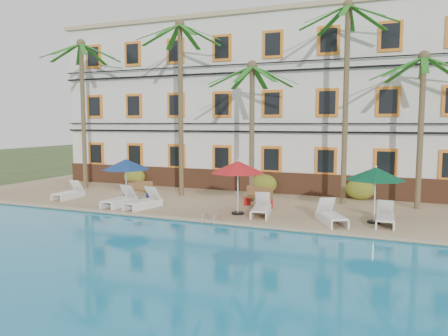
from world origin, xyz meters
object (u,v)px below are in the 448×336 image
at_px(palm_e, 422,107).
at_px(lounger_e, 331,216).
at_px(palm_a, 83,94).
at_px(pool_ladder, 211,222).
at_px(lounger_d, 261,208).
at_px(palm_c, 252,110).
at_px(palm_b, 181,85).
at_px(bench_left, 138,190).
at_px(palm_d, 346,77).
at_px(lounger_a, 69,193).
at_px(umbrella_red, 238,167).
at_px(lounger_f, 385,217).
at_px(umbrella_blue, 126,165).
at_px(lounger_c, 144,201).
at_px(bench_right, 259,197).
at_px(umbrella_green, 376,174).
at_px(lounger_b, 120,200).

xyz_separation_m(palm_e, lounger_e, (-3.26, -4.47, -4.37)).
relative_size(palm_a, palm_e, 1.24).
bearing_deg(pool_ladder, lounger_d, 54.87).
relative_size(palm_c, palm_e, 0.98).
xyz_separation_m(palm_b, palm_c, (4.10, -0.28, -1.35)).
relative_size(palm_c, bench_left, 4.54).
relative_size(palm_d, lounger_a, 5.10).
bearing_deg(pool_ladder, palm_d, 54.14).
relative_size(palm_b, palm_d, 0.97).
relative_size(umbrella_red, lounger_d, 1.16).
relative_size(lounger_a, bench_left, 1.23).
distance_m(palm_c, lounger_f, 8.22).
bearing_deg(palm_d, lounger_e, -89.04).
xyz_separation_m(umbrella_blue, bench_left, (-0.39, 1.61, -1.48)).
bearing_deg(lounger_c, palm_e, 21.34).
height_order(palm_d, umbrella_red, palm_d).
distance_m(bench_right, pool_ladder, 3.96).
distance_m(umbrella_green, lounger_d, 4.87).
bearing_deg(palm_e, palm_b, -176.08).
height_order(umbrella_green, lounger_b, umbrella_green).
xyz_separation_m(palm_c, palm_d, (4.36, 1.02, 1.53)).
bearing_deg(lounger_d, bench_right, 110.12).
distance_m(umbrella_blue, umbrella_green, 11.32).
height_order(palm_a, pool_ladder, palm_a).
xyz_separation_m(palm_e, pool_ladder, (-7.71, -6.13, -4.67)).
distance_m(umbrella_red, pool_ladder, 2.83).
distance_m(umbrella_red, lounger_a, 9.75).
distance_m(palm_c, umbrella_green, 7.08).
relative_size(palm_b, umbrella_red, 3.90).
bearing_deg(pool_ladder, umbrella_green, 21.37).
relative_size(lounger_f, bench_right, 1.22).
relative_size(palm_c, umbrella_blue, 3.05).
bearing_deg(palm_b, umbrella_red, -37.06).
relative_size(palm_b, lounger_a, 4.93).
xyz_separation_m(lounger_b, lounger_f, (11.83, 0.67, -0.02)).
distance_m(lounger_b, bench_right, 6.61).
distance_m(palm_b, lounger_d, 8.53).
relative_size(umbrella_green, lounger_c, 1.09).
distance_m(palm_b, palm_d, 8.50).
xyz_separation_m(palm_c, umbrella_green, (6.01, -2.68, -2.62)).
xyz_separation_m(lounger_d, pool_ladder, (-1.46, -2.07, -0.30)).
distance_m(palm_e, lounger_d, 8.64).
bearing_deg(umbrella_blue, lounger_a, 174.16).
relative_size(lounger_a, lounger_e, 0.90).
height_order(umbrella_red, pool_ladder, umbrella_red).
bearing_deg(lounger_d, palm_c, 115.72).
bearing_deg(umbrella_blue, palm_d, 23.26).
bearing_deg(palm_e, palm_c, -171.93).
bearing_deg(bench_left, bench_right, 2.87).
height_order(palm_b, lounger_d, palm_b).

